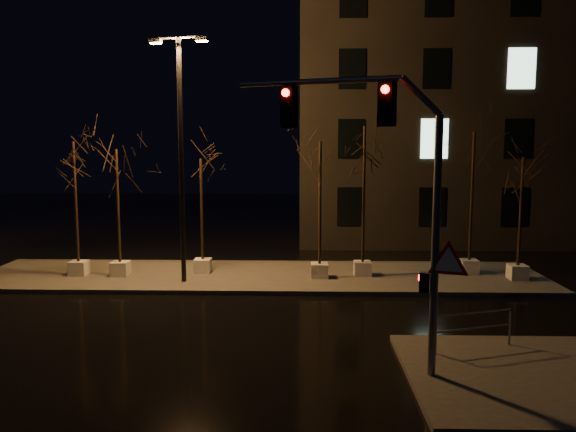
{
  "coord_description": "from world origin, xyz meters",
  "views": [
    {
      "loc": [
        1.67,
        -15.49,
        5.14
      ],
      "look_at": [
        1.16,
        3.28,
        2.8
      ],
      "focal_mm": 35.0,
      "sensor_mm": 36.0,
      "label": 1
    }
  ],
  "objects": [
    {
      "name": "ground",
      "position": [
        0.0,
        0.0,
        0.0
      ],
      "size": [
        90.0,
        90.0,
        0.0
      ],
      "primitive_type": "plane",
      "color": "black",
      "rests_on": "ground"
    },
    {
      "name": "median",
      "position": [
        0.0,
        6.0,
        0.07
      ],
      "size": [
        22.0,
        5.0,
        0.15
      ],
      "primitive_type": "cube",
      "color": "#44413D",
      "rests_on": "ground"
    },
    {
      "name": "sidewalk_corner",
      "position": [
        7.5,
        -3.5,
        0.07
      ],
      "size": [
        7.0,
        5.0,
        0.15
      ],
      "primitive_type": "cube",
      "color": "#44413D",
      "rests_on": "ground"
    },
    {
      "name": "building",
      "position": [
        14.0,
        18.0,
        7.5
      ],
      "size": [
        25.0,
        12.0,
        15.0
      ],
      "primitive_type": "cube",
      "color": "black",
      "rests_on": "ground"
    },
    {
      "name": "tree_0",
      "position": [
        -7.07,
        5.72,
        4.18
      ],
      "size": [
        1.8,
        1.8,
        5.31
      ],
      "color": "silver",
      "rests_on": "median"
    },
    {
      "name": "tree_1",
      "position": [
        -5.42,
        5.66,
        3.95
      ],
      "size": [
        1.8,
        1.8,
        5.01
      ],
      "color": "silver",
      "rests_on": "median"
    },
    {
      "name": "tree_2",
      "position": [
        -2.31,
        6.27,
        3.67
      ],
      "size": [
        1.8,
        1.8,
        4.63
      ],
      "color": "silver",
      "rests_on": "median"
    },
    {
      "name": "tree_3",
      "position": [
        2.31,
        5.53,
        4.17
      ],
      "size": [
        1.8,
        1.8,
        5.3
      ],
      "color": "silver",
      "rests_on": "median"
    },
    {
      "name": "tree_4",
      "position": [
        3.99,
        5.94,
        4.63
      ],
      "size": [
        1.8,
        1.8,
        5.9
      ],
      "color": "silver",
      "rests_on": "median"
    },
    {
      "name": "tree_5",
      "position": [
        8.24,
        6.43,
        4.46
      ],
      "size": [
        1.8,
        1.8,
        5.68
      ],
      "color": "silver",
      "rests_on": "median"
    },
    {
      "name": "tree_6",
      "position": [
        9.77,
        5.45,
        3.73
      ],
      "size": [
        1.8,
        1.8,
        4.71
      ],
      "color": "silver",
      "rests_on": "median"
    },
    {
      "name": "traffic_signal_mast",
      "position": [
        3.5,
        -3.27,
        4.41
      ],
      "size": [
        5.04,
        1.84,
        6.49
      ],
      "rotation": [
        0.0,
        0.0,
        -0.33
      ],
      "color": "slate",
      "rests_on": "sidewalk_corner"
    },
    {
      "name": "streetlight_main",
      "position": [
        -2.75,
        4.79,
        5.26
      ],
      "size": [
        2.21,
        0.68,
        8.85
      ],
      "rotation": [
        0.0,
        0.0,
        -0.2
      ],
      "color": "black",
      "rests_on": "median"
    },
    {
      "name": "guard_rail_a",
      "position": [
        5.89,
        -2.01,
        0.76
      ],
      "size": [
        2.07,
        0.74,
        0.94
      ],
      "rotation": [
        0.0,
        0.0,
        0.33
      ],
      "color": "slate",
      "rests_on": "sidewalk_corner"
    }
  ]
}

